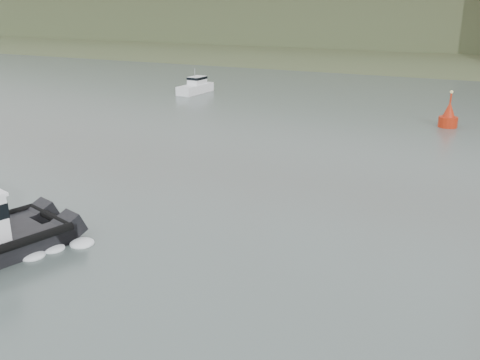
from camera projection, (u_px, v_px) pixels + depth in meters
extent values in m
plane|color=#4B5954|center=(157.00, 271.00, 23.98)|extent=(400.00, 400.00, 0.00)
cube|color=#3B4A2A|center=(431.00, 64.00, 102.31)|extent=(500.00, 44.72, 16.25)
cube|color=#3B4A2A|center=(451.00, 26.00, 124.24)|extent=(500.00, 70.00, 18.00)
cube|color=#3B4A2A|center=(462.00, 3.00, 143.93)|extent=(500.00, 60.00, 16.00)
cube|color=white|center=(195.00, 89.00, 70.15)|extent=(2.31, 6.12, 1.21)
cube|color=white|center=(197.00, 81.00, 70.25)|extent=(1.72, 2.49, 1.21)
cube|color=black|center=(197.00, 78.00, 70.12)|extent=(1.78, 2.54, 0.35)
cylinder|color=gray|center=(195.00, 73.00, 69.48)|extent=(0.08, 0.08, 1.21)
cylinder|color=#AA230B|center=(448.00, 123.00, 51.27)|extent=(1.78, 1.78, 1.19)
cone|color=#AA230B|center=(449.00, 111.00, 50.89)|extent=(1.39, 1.39, 1.78)
cylinder|color=#AA230B|center=(451.00, 98.00, 50.51)|extent=(0.16, 0.16, 0.99)
sphere|color=#E5D87F|center=(452.00, 92.00, 50.32)|extent=(0.30, 0.30, 0.30)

